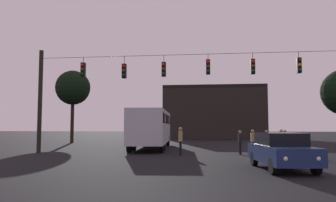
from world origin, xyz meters
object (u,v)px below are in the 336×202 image
(pedestrian_crossing_left, at_px, (253,140))
(pedestrian_crossing_center, at_px, (180,139))
(pedestrian_trailing, at_px, (285,140))
(pedestrian_far_side, at_px, (240,141))
(pedestrian_near_bus, at_px, (281,140))
(tree_left_silhouette, at_px, (73,88))
(pedestrian_crossing_right, at_px, (267,139))
(car_near_right, at_px, (281,150))
(city_bus, at_px, (152,125))

(pedestrian_crossing_left, xyz_separation_m, pedestrian_crossing_center, (-4.61, -1.75, 0.10))
(pedestrian_trailing, distance_m, pedestrian_far_side, 3.18)
(pedestrian_near_bus, height_order, tree_left_silhouette, tree_left_silhouette)
(pedestrian_crossing_right, height_order, pedestrian_trailing, pedestrian_trailing)
(car_near_right, height_order, pedestrian_crossing_center, pedestrian_crossing_center)
(car_near_right, height_order, tree_left_silhouette, tree_left_silhouette)
(pedestrian_crossing_right, relative_size, pedestrian_trailing, 0.98)
(car_near_right, bearing_deg, pedestrian_crossing_right, 83.54)
(pedestrian_crossing_right, height_order, pedestrian_near_bus, pedestrian_near_bus)
(pedestrian_crossing_right, height_order, pedestrian_far_side, pedestrian_crossing_right)
(pedestrian_crossing_left, distance_m, pedestrian_far_side, 1.21)
(city_bus, relative_size, car_near_right, 2.49)
(pedestrian_crossing_left, relative_size, tree_left_silhouette, 0.20)
(city_bus, bearing_deg, pedestrian_near_bus, -27.65)
(city_bus, xyz_separation_m, pedestrian_crossing_left, (7.44, -4.24, -0.98))
(pedestrian_near_bus, distance_m, tree_left_silhouette, 23.63)
(city_bus, height_order, tree_left_silhouette, tree_left_silhouette)
(pedestrian_crossing_left, bearing_deg, pedestrian_crossing_right, 61.01)
(city_bus, distance_m, pedestrian_trailing, 10.39)
(pedestrian_trailing, bearing_deg, pedestrian_crossing_left, -172.97)
(car_near_right, distance_m, pedestrian_crossing_right, 10.30)
(pedestrian_crossing_center, relative_size, pedestrian_trailing, 1.12)
(pedestrian_crossing_center, height_order, pedestrian_far_side, pedestrian_crossing_center)
(city_bus, distance_m, pedestrian_crossing_center, 6.68)
(pedestrian_crossing_right, bearing_deg, car_near_right, -96.46)
(pedestrian_crossing_center, relative_size, tree_left_silhouette, 0.22)
(pedestrian_trailing, bearing_deg, pedestrian_near_bus, -116.73)
(car_near_right, xyz_separation_m, pedestrian_crossing_left, (-0.10, 7.96, 0.09))
(pedestrian_crossing_center, bearing_deg, city_bus, 115.32)
(city_bus, height_order, pedestrian_trailing, city_bus)
(car_near_right, bearing_deg, pedestrian_near_bus, 77.90)
(pedestrian_far_side, bearing_deg, pedestrian_near_bus, 5.98)
(pedestrian_crossing_right, distance_m, pedestrian_near_bus, 2.85)
(pedestrian_crossing_left, distance_m, pedestrian_crossing_center, 4.93)
(city_bus, xyz_separation_m, car_near_right, (7.54, -12.20, -1.07))
(city_bus, distance_m, pedestrian_crossing_left, 8.62)
(car_near_right, relative_size, pedestrian_crossing_center, 2.57)
(pedestrian_trailing, relative_size, tree_left_silhouette, 0.20)
(pedestrian_near_bus, bearing_deg, car_near_right, -102.10)
(pedestrian_crossing_left, bearing_deg, city_bus, 150.33)
(pedestrian_near_bus, bearing_deg, pedestrian_crossing_left, 162.11)
(car_near_right, bearing_deg, tree_left_silhouette, 131.21)
(car_near_right, bearing_deg, pedestrian_crossing_center, 127.17)
(pedestrian_crossing_center, distance_m, pedestrian_trailing, 7.00)
(pedestrian_crossing_right, xyz_separation_m, pedestrian_far_side, (-2.15, -3.09, -0.00))
(city_bus, xyz_separation_m, tree_left_silhouette, (-10.11, 7.95, 4.11))
(pedestrian_crossing_left, distance_m, tree_left_silhouette, 21.97)
(pedestrian_crossing_center, bearing_deg, pedestrian_trailing, 16.66)
(city_bus, relative_size, pedestrian_crossing_right, 7.29)
(car_near_right, bearing_deg, pedestrian_far_side, 97.92)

